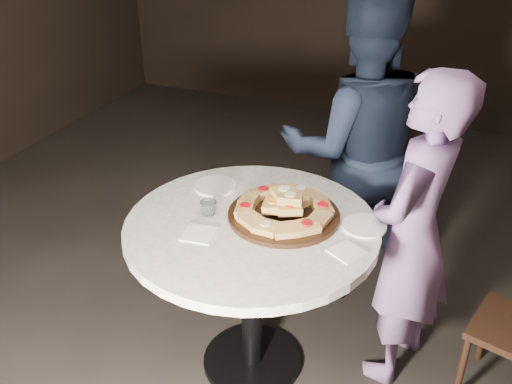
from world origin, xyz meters
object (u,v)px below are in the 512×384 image
chair_far (373,160)px  diner_teal (412,236)px  water_glass (209,208)px  diner_navy (357,149)px  serving_board (284,215)px  focaccia_pile (285,206)px  table (252,252)px

chair_far → diner_teal: bearing=105.4°
water_glass → diner_navy: (0.46, 0.88, -0.00)m
water_glass → diner_teal: size_ratio=0.05×
water_glass → diner_navy: bearing=62.5°
diner_teal → serving_board: bearing=-57.6°
focaccia_pile → diner_navy: (0.14, 0.76, -0.03)m
focaccia_pile → water_glass: bearing=-160.3°
chair_far → diner_navy: size_ratio=0.58×
table → focaccia_pile: bearing=41.6°
table → chair_far: bearing=78.9°
table → chair_far: (0.26, 1.34, -0.10)m
table → diner_navy: bearing=73.7°
focaccia_pile → diner_navy: size_ratio=0.25×
focaccia_pile → diner_teal: 0.59m
table → serving_board: bearing=41.8°
serving_board → diner_teal: bearing=18.7°
serving_board → water_glass: water_glass is taller
diner_navy → diner_teal: size_ratio=1.14×
table → serving_board: size_ratio=2.87×
diner_navy → water_glass: bearing=39.3°
chair_far → serving_board: bearing=77.9°
serving_board → water_glass: 0.34m
table → focaccia_pile: focaccia_pile is taller
table → diner_teal: diner_teal is taller
table → diner_teal: (0.66, 0.29, 0.08)m
water_glass → chair_far: bearing=71.0°
table → diner_navy: size_ratio=0.82×
serving_board → water_glass: (-0.32, -0.11, 0.02)m
table → serving_board: (0.11, 0.10, 0.17)m
focaccia_pile → water_glass: 0.34m
table → focaccia_pile: (0.12, 0.10, 0.21)m
focaccia_pile → diner_navy: 0.77m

